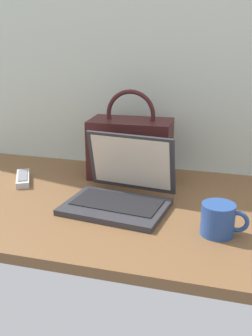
# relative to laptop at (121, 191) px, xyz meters

# --- Properties ---
(desk) EXTENTS (1.60, 0.76, 0.03)m
(desk) POSITION_rel_laptop_xyz_m (0.03, 0.01, -0.06)
(desk) COLOR brown
(desk) RESTS_ON ground
(laptop) EXTENTS (0.33, 0.30, 0.21)m
(laptop) POSITION_rel_laptop_xyz_m (0.00, 0.00, 0.00)
(laptop) COLOR #2D2D33
(laptop) RESTS_ON desk
(coffee_mug) EXTENTS (0.13, 0.09, 0.09)m
(coffee_mug) POSITION_rel_laptop_xyz_m (0.31, -0.12, -0.00)
(coffee_mug) COLOR #26478C
(coffee_mug) RESTS_ON desk
(remote_control_near) EXTENTS (0.12, 0.16, 0.02)m
(remote_control_near) POSITION_rel_laptop_xyz_m (-0.41, 0.10, -0.03)
(remote_control_near) COLOR #B7B7B7
(remote_control_near) RESTS_ON desk
(handbag) EXTENTS (0.31, 0.17, 0.33)m
(handbag) POSITION_rel_laptop_xyz_m (-0.04, 0.26, 0.07)
(handbag) COLOR #3F1919
(handbag) RESTS_ON desk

